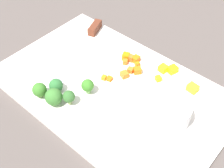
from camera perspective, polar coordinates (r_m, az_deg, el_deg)
The scene contains 24 objects.
ground_plane at distance 0.70m, azimuth 0.00°, elevation -1.24°, with size 4.00×4.00×0.00m, color #524945.
cutting_board at distance 0.69m, azimuth 0.00°, elevation -0.91°, with size 0.54×0.34×0.01m, color white.
prep_bowl at distance 0.62m, azimuth 11.18°, elevation -5.53°, with size 0.08×0.08×0.04m, color white.
chef_knife at distance 0.81m, azimuth -4.84°, elevation 8.61°, with size 0.11×0.26×0.02m.
carrot_dice_0 at distance 0.70m, azimuth -1.57°, elevation 1.26°, with size 0.01×0.01×0.01m, color orange.
carrot_dice_1 at distance 0.72m, azimuth 4.92°, elevation 2.63°, with size 0.02×0.02×0.01m, color orange.
carrot_dice_2 at distance 0.75m, azimuth 4.66°, elevation 4.82°, with size 0.02×0.02×0.02m, color orange.
carrot_dice_3 at distance 0.74m, azimuth 2.59°, elevation 4.30°, with size 0.01×0.01×0.01m, color orange.
carrot_dice_4 at distance 0.70m, azimuth -0.51°, elevation 1.05°, with size 0.01×0.01×0.01m, color orange.
carrot_dice_5 at distance 0.71m, azimuth 2.68°, elevation 1.67°, with size 0.02×0.02×0.01m, color orange.
carrot_dice_6 at distance 0.72m, azimuth 3.32°, elevation 2.84°, with size 0.01×0.01×0.01m, color orange.
carrot_dice_7 at distance 0.75m, azimuth 3.62°, elevation 5.05°, with size 0.02×0.02×0.02m, color orange.
carrot_dice_8 at distance 0.76m, azimuth 2.70°, elevation 5.36°, with size 0.02×0.02×0.02m, color orange.
carrot_dice_9 at distance 0.77m, azimuth 3.17°, elevation 5.64°, with size 0.01×0.01×0.01m, color orange.
carrot_dice_10 at distance 0.74m, azimuth 4.72°, elevation 3.97°, with size 0.01×0.01×0.01m, color orange.
pepper_dice_0 at distance 0.73m, azimuth 9.90°, elevation 2.98°, with size 0.02×0.02×0.02m, color yellow.
pepper_dice_1 at distance 0.70m, azimuth 15.36°, elevation -0.77°, with size 0.02×0.02×0.02m, color yellow.
pepper_dice_2 at distance 0.73m, azimuth 11.64°, elevation 2.77°, with size 0.02×0.02×0.02m, color yellow.
pepper_dice_3 at distance 0.71m, azimuth 8.97°, elevation 1.05°, with size 0.01×0.01×0.01m, color yellow.
broccoli_floret_0 at distance 0.68m, azimuth -13.87°, elevation -1.12°, with size 0.03×0.03×0.04m.
broccoli_floret_1 at distance 0.65m, azimuth -11.24°, elevation -2.50°, with size 0.04×0.04×0.04m.
broccoli_floret_2 at distance 0.65m, azimuth -8.36°, elevation -2.47°, with size 0.03×0.03×0.04m.
broccoli_floret_3 at distance 0.68m, azimuth -10.80°, elevation -0.30°, with size 0.03×0.03×0.03m.
broccoli_floret_4 at distance 0.66m, azimuth -4.75°, elevation -0.33°, with size 0.03×0.03×0.04m.
Camera 1 is at (0.31, -0.35, 0.52)m, focal length 47.17 mm.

